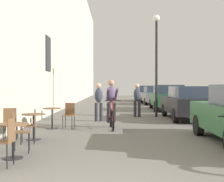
# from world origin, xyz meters

# --- Properties ---
(building_facade_left) EXTENTS (0.54, 68.00, 12.16)m
(building_facade_left) POSITION_xyz_m (-3.45, 14.00, 6.08)
(building_facade_left) COLOR #B7AD99
(building_facade_left) RESTS_ON ground_plane
(cafe_table_near) EXTENTS (0.64, 0.64, 0.72)m
(cafe_table_near) POSITION_xyz_m (-2.08, 2.84, 0.52)
(cafe_table_near) COLOR black
(cafe_table_near) RESTS_ON ground_plane
(cafe_chair_near_toward_street) EXTENTS (0.45, 0.45, 0.89)m
(cafe_chair_near_toward_street) POSITION_xyz_m (-2.15, 3.42, 0.52)
(cafe_chair_near_toward_street) COLOR black
(cafe_chair_near_toward_street) RESTS_ON ground_plane
(cafe_chair_near_toward_wall) EXTENTS (0.40, 0.40, 0.89)m
(cafe_chair_near_toward_wall) POSITION_xyz_m (-2.00, 2.20, 0.52)
(cafe_chair_near_toward_wall) COLOR black
(cafe_chair_near_toward_wall) RESTS_ON ground_plane
(cafe_table_mid) EXTENTS (0.64, 0.64, 0.72)m
(cafe_table_mid) POSITION_xyz_m (-2.22, 5.04, 0.52)
(cafe_table_mid) COLOR black
(cafe_table_mid) RESTS_ON ground_plane
(cafe_chair_mid_toward_street) EXTENTS (0.46, 0.46, 0.89)m
(cafe_chair_mid_toward_street) POSITION_xyz_m (-2.84, 4.96, 0.52)
(cafe_chair_mid_toward_street) COLOR black
(cafe_chair_mid_toward_street) RESTS_ON ground_plane
(cafe_chair_mid_toward_wall) EXTENTS (0.45, 0.45, 0.89)m
(cafe_chair_mid_toward_wall) POSITION_xyz_m (-2.15, 4.49, 0.52)
(cafe_chair_mid_toward_wall) COLOR black
(cafe_chair_mid_toward_wall) RESTS_ON ground_plane
(cafe_table_far) EXTENTS (0.64, 0.64, 0.72)m
(cafe_table_far) POSITION_xyz_m (-2.14, 7.24, 0.52)
(cafe_table_far) COLOR black
(cafe_table_far) RESTS_ON ground_plane
(cafe_chair_far_toward_street) EXTENTS (0.43, 0.43, 0.89)m
(cafe_chair_far_toward_street) POSITION_xyz_m (-1.55, 7.31, 0.52)
(cafe_chair_far_toward_street) COLOR black
(cafe_chair_far_toward_street) RESTS_ON ground_plane
(cyclist_on_bicycle) EXTENTS (0.52, 1.76, 1.74)m
(cyclist_on_bicycle) POSITION_xyz_m (-0.07, 7.32, 0.81)
(cyclist_on_bicycle) COLOR black
(cyclist_on_bicycle) RESTS_ON ground_plane
(pedestrian_near) EXTENTS (0.37, 0.29, 1.61)m
(pedestrian_near) POSITION_xyz_m (-0.61, 9.48, 0.90)
(pedestrian_near) COLOR #26262D
(pedestrian_near) RESTS_ON ground_plane
(pedestrian_mid) EXTENTS (0.35, 0.26, 1.60)m
(pedestrian_mid) POSITION_xyz_m (1.16, 11.28, 0.90)
(pedestrian_mid) COLOR #26262D
(pedestrian_mid) RESTS_ON ground_plane
(street_lamp) EXTENTS (0.32, 0.32, 4.90)m
(street_lamp) POSITION_xyz_m (2.09, 11.32, 3.11)
(street_lamp) COLOR black
(street_lamp) RESTS_ON ground_plane
(parked_car_second) EXTENTS (1.78, 4.17, 1.48)m
(parked_car_second) POSITION_xyz_m (3.30, 10.12, 0.77)
(parked_car_second) COLOR black
(parked_car_second) RESTS_ON ground_plane
(parked_car_third) EXTENTS (1.97, 4.42, 1.55)m
(parked_car_third) POSITION_xyz_m (3.32, 15.32, 0.80)
(parked_car_third) COLOR #23512D
(parked_car_third) RESTS_ON ground_plane
(parked_car_fourth) EXTENTS (1.75, 4.05, 1.43)m
(parked_car_fourth) POSITION_xyz_m (3.28, 21.17, 0.74)
(parked_car_fourth) COLOR #595960
(parked_car_fourth) RESTS_ON ground_plane
(parked_car_fifth) EXTENTS (1.89, 4.30, 1.52)m
(parked_car_fifth) POSITION_xyz_m (3.24, 26.68, 0.79)
(parked_car_fifth) COLOR black
(parked_car_fifth) RESTS_ON ground_plane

